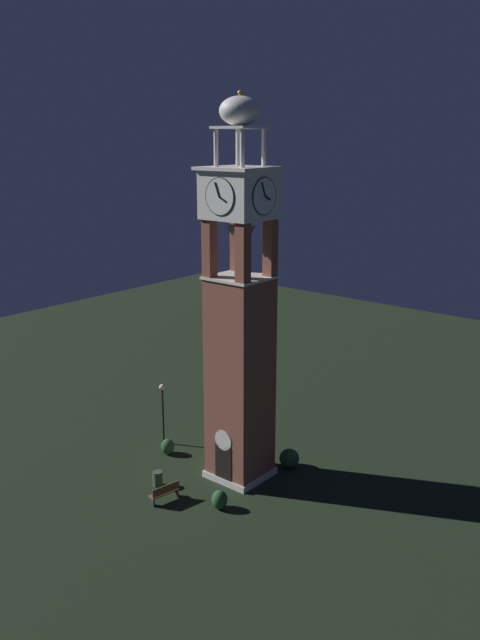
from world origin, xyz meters
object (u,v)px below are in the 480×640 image
(trash_bin, at_px, (158,479))
(lamp_post, at_px, (163,402))
(clock_tower, at_px, (240,329))
(park_bench, at_px, (165,493))

(trash_bin, bearing_deg, lamp_post, 132.51)
(clock_tower, distance_m, trash_bin, 9.05)
(clock_tower, relative_size, trash_bin, 24.87)
(lamp_post, distance_m, trash_bin, 5.56)
(lamp_post, height_order, trash_bin, lamp_post)
(lamp_post, bearing_deg, park_bench, -43.57)
(trash_bin, bearing_deg, clock_tower, 54.52)
(park_bench, bearing_deg, lamp_post, 136.43)
(park_bench, bearing_deg, trash_bin, 148.39)
(clock_tower, height_order, trash_bin, clock_tower)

